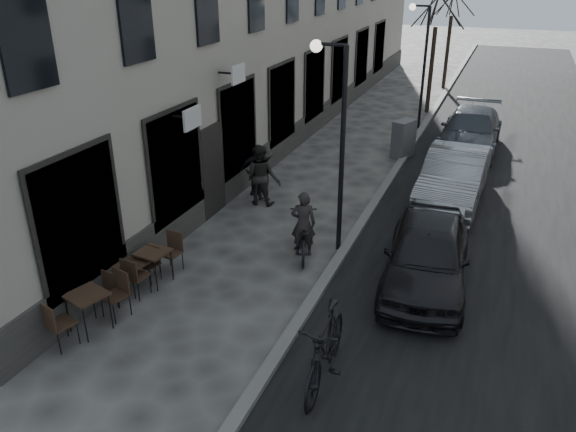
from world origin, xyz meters
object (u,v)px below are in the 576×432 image
Objects in this scene: bistro_set_c at (154,264)px; car_mid at (454,177)px; bistro_set_a at (89,308)px; car_far at (470,130)px; bistro_set_b at (133,274)px; streetlamp_near at (336,127)px; bicycle at (303,236)px; pedestrian_mid at (264,174)px; pedestrian_far at (255,171)px; tree_far at (453,1)px; pedestrian_near at (259,175)px; moped at (325,348)px; utility_cabinet at (404,139)px; streetlamp_far at (421,53)px; car_near at (427,255)px; tree_near at (437,9)px.

car_mid is at bearing 57.79° from bistro_set_c.
car_far is at bearing 84.76° from bistro_set_a.
bistro_set_b is 0.87× the size of bistro_set_c.
streetlamp_near reaches higher than car_far.
bicycle reaches higher than bistro_set_a.
pedestrian_mid is 0.56m from pedestrian_far.
pedestrian_mid is 0.35× the size of car_mid.
tree_far reaches higher than car_mid.
bicycle is 3.66m from pedestrian_mid.
car_far reaches higher than bicycle.
bicycle is (2.65, 2.51, 0.02)m from bistro_set_c.
pedestrian_near is 7.97m from moped.
streetlamp_near is 3.68× the size of utility_cabinet.
streetlamp_near is 0.89× the size of tree_far.
car_far reaches higher than bistro_set_a.
car_near is at bearing -79.18° from streetlamp_far.
car_near is (2.20, -8.79, 0.06)m from utility_cabinet.
tree_far is 19.37m from pedestrian_mid.
pedestrian_near is 0.80m from pedestrian_far.
tree_near is 4.12× the size of utility_cabinet.
bistro_set_a is 7.68m from pedestrian_far.
streetlamp_near is 4.83m from pedestrian_far.
pedestrian_near is at bearing 120.04° from moped.
bistro_set_a is at bearing -110.60° from car_far.
pedestrian_mid is (-2.29, 2.83, 0.32)m from bicycle.
moped is at bearing 116.62° from pedestrian_near.
car_near is 10.63m from car_far.
pedestrian_mid is at bearing -97.11° from pedestrian_near.
car_near is (5.34, -2.87, -0.16)m from pedestrian_near.
car_near is at bearing -20.64° from streetlamp_near.
car_mid is at bearing -89.02° from car_far.
tree_far is at bearing 98.81° from bistro_set_a.
bistro_set_a is 15.90m from car_far.
tree_near is 7.01m from car_far.
pedestrian_far is (0.14, 6.14, 0.34)m from bistro_set_b.
car_far reaches higher than bistro_set_b.
tree_near is at bearing -111.80° from bicycle.
bistro_set_b is 6.16m from pedestrian_far.
streetlamp_far is at bearing 95.17° from bistro_set_a.
streetlamp_near is 10.29m from car_far.
tree_far is at bearing 91.11° from bistro_set_b.
streetlamp_near is at bearing -90.00° from streetlamp_far.
tree_far is 3.73× the size of pedestrian_far.
bistro_set_c is at bearing 24.09° from bicycle.
streetlamp_near is at bearing -153.44° from bicycle.
streetlamp_far is at bearing -112.03° from bicycle.
pedestrian_far is at bearing -68.61° from bicycle.
car_near reaches higher than moped.
streetlamp_far reaches higher than moped.
pedestrian_mid is at bearing 93.52° from bistro_set_b.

